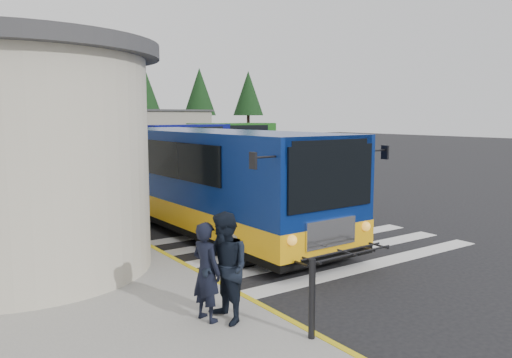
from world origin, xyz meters
TOP-DOWN VIEW (x-y plane):
  - ground at (0.00, 0.00)m, footprint 140.00×140.00m
  - curb_strip at (-4.05, 4.00)m, footprint 0.12×34.00m
  - crosswalk at (-0.50, -0.80)m, footprint 8.00×5.35m
  - depot_building at (6.00, 42.00)m, footprint 26.40×8.40m
  - tree_line at (6.29, 50.00)m, footprint 58.40×4.40m
  - transit_bus at (-1.66, 1.77)m, footprint 3.92×10.82m
  - pedestrian_a at (-5.15, -4.09)m, footprint 0.50×0.66m
  - pedestrian_b at (-4.94, -4.34)m, footprint 0.69×0.88m
  - bollard at (-4.20, -5.58)m, footprint 0.10×0.10m
  - far_bus_a at (12.27, 30.96)m, footprint 9.36×4.54m
  - far_bus_b at (18.77, 33.34)m, footprint 9.44×3.48m

SIDE VIEW (x-z plane):
  - ground at x=0.00m, z-range 0.00..0.00m
  - crosswalk at x=-0.50m, z-range 0.00..0.01m
  - curb_strip at x=-4.05m, z-range 0.00..0.16m
  - bollard at x=-4.20m, z-range 0.15..1.36m
  - pedestrian_a at x=-5.15m, z-range 0.15..1.77m
  - pedestrian_b at x=-4.94m, z-range 0.15..1.94m
  - transit_bus at x=-1.66m, z-range -0.07..2.97m
  - far_bus_a at x=12.27m, z-range 0.35..2.68m
  - far_bus_b at x=18.77m, z-range 0.36..2.74m
  - depot_building at x=6.00m, z-range 0.01..4.21m
  - tree_line at x=6.29m, z-range 1.77..11.77m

